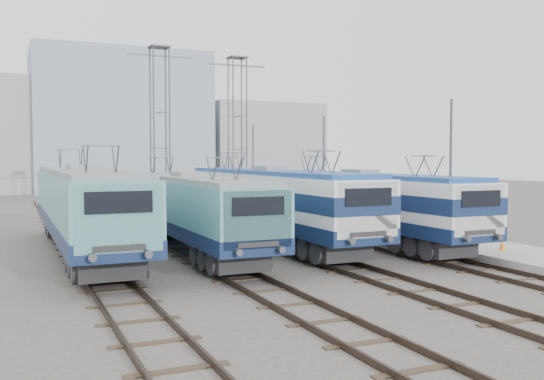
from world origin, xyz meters
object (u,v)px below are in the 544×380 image
Objects in this scene: catenary_tower_west at (160,125)px; catenary_tower_east at (237,128)px; locomotive_far_right at (361,199)px; safety_cone at (503,244)px; mast_front at (450,176)px; mast_mid at (324,171)px; locomotive_center_left at (189,206)px; locomotive_far_left at (84,203)px; locomotive_center_right at (271,198)px; mast_rear at (253,168)px.

catenary_tower_west is 6.80m from catenary_tower_east.
locomotive_far_right is 7.39m from safety_cone.
locomotive_far_right is 18.00m from catenary_tower_east.
locomotive_far_right is at bearing -66.39° from catenary_tower_west.
catenary_tower_west is (-6.75, 15.44, 4.42)m from locomotive_far_right.
catenary_tower_east is at bearing 95.45° from mast_front.
catenary_tower_west is at bearing -162.90° from catenary_tower_east.
catenary_tower_west reaches higher than mast_mid.
locomotive_center_left is at bearing 150.62° from safety_cone.
locomotive_far_left is at bearing 167.29° from locomotive_center_left.
mast_mid is 14.27m from safety_cone.
mast_mid is (10.85, 7.07, 1.36)m from locomotive_center_left.
locomotive_far_left is at bearing -129.54° from catenary_tower_east.
locomotive_center_right is 1.52× the size of catenary_tower_west.
mast_front is at bearing -90.00° from mast_mid.
locomotive_far_left is 1.56× the size of catenary_tower_west.
locomotive_far_right is 5.08m from mast_front.
mast_mid reaches higher than locomotive_far_left.
locomotive_far_left is at bearing -130.38° from mast_rear.
mast_mid reaches higher than locomotive_center_left.
mast_mid is at bearing -42.93° from catenary_tower_west.
safety_cone is at bearing -63.96° from locomotive_far_right.
locomotive_far_right is 19.57m from mast_rear.
mast_front is 1.00× the size of mast_mid.
mast_rear is at bearing 24.94° from catenary_tower_west.
locomotive_center_left is 21.98m from mast_rear.
catenary_tower_east is at bearing 98.12° from safety_cone.
locomotive_center_left is 4.60m from locomotive_center_right.
catenary_tower_east is 10.69m from mast_mid.
mast_mid is at bearing 33.07° from locomotive_center_left.
safety_cone is at bearing -25.26° from locomotive_far_left.
mast_mid reaches higher than locomotive_center_right.
catenary_tower_west reaches higher than mast_rear.
catenary_tower_east is at bearing 50.46° from locomotive_far_left.
locomotive_far_right is at bearing 116.04° from safety_cone.
mast_rear is (15.35, 18.05, 1.17)m from locomotive_far_left.
mast_front is at bearing -84.55° from catenary_tower_east.
locomotive_far_right is at bearing -103.96° from mast_mid.
locomotive_far_left reaches higher than locomotive_center_right.
locomotive_far_left is 16.54m from mast_mid.
safety_cone is at bearing -87.11° from mast_rear.
catenary_tower_west is at bearing 137.07° from mast_mid.
mast_mid is at bearing 90.00° from mast_front.
locomotive_center_left is at bearing -98.49° from catenary_tower_west.
locomotive_center_left is 13.02m from mast_mid.
safety_cone is at bearing -29.38° from locomotive_center_left.
catenary_tower_west reaches higher than locomotive_far_left.
mast_front is (8.60, -20.00, -3.14)m from catenary_tower_west.
locomotive_far_right is 1.45× the size of catenary_tower_east.
mast_mid reaches higher than safety_cone.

